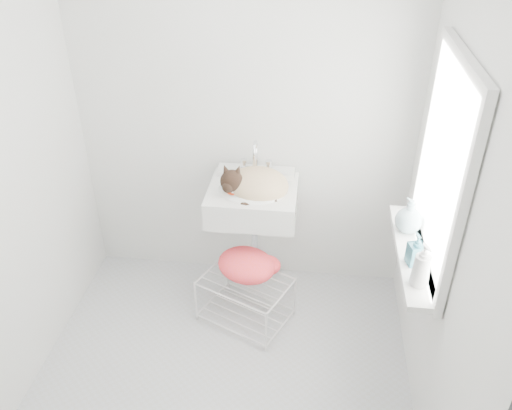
# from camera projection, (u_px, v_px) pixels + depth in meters

# --- Properties ---
(floor) EXTENTS (2.20, 2.00, 0.02)m
(floor) POSITION_uv_depth(u_px,v_px,m) (223.00, 371.00, 3.20)
(floor) COLOR #AEAEAE
(floor) RESTS_ON ground
(back_wall) EXTENTS (2.20, 0.02, 2.50)m
(back_wall) POSITION_uv_depth(u_px,v_px,m) (244.00, 112.00, 3.37)
(back_wall) COLOR white
(back_wall) RESTS_ON ground
(right_wall) EXTENTS (0.02, 2.00, 2.50)m
(right_wall) POSITION_uv_depth(u_px,v_px,m) (453.00, 208.00, 2.42)
(right_wall) COLOR white
(right_wall) RESTS_ON ground
(window_glass) EXTENTS (0.01, 0.80, 1.00)m
(window_glass) POSITION_uv_depth(u_px,v_px,m) (445.00, 168.00, 2.54)
(window_glass) COLOR white
(window_glass) RESTS_ON right_wall
(window_frame) EXTENTS (0.04, 0.90, 1.10)m
(window_frame) POSITION_uv_depth(u_px,v_px,m) (442.00, 168.00, 2.54)
(window_frame) COLOR white
(window_frame) RESTS_ON right_wall
(windowsill) EXTENTS (0.16, 0.88, 0.04)m
(windowsill) POSITION_uv_depth(u_px,v_px,m) (412.00, 253.00, 2.82)
(windowsill) COLOR white
(windowsill) RESTS_ON right_wall
(sink) EXTENTS (0.56, 0.49, 0.22)m
(sink) POSITION_uv_depth(u_px,v_px,m) (253.00, 188.00, 3.36)
(sink) COLOR white
(sink) RESTS_ON back_wall
(faucet) EXTENTS (0.20, 0.14, 0.20)m
(faucet) POSITION_uv_depth(u_px,v_px,m) (256.00, 156.00, 3.43)
(faucet) COLOR silver
(faucet) RESTS_ON sink
(cat) EXTENTS (0.43, 0.36, 0.26)m
(cat) POSITION_uv_depth(u_px,v_px,m) (254.00, 184.00, 3.32)
(cat) COLOR #D0AC8D
(cat) RESTS_ON sink
(wire_rack) EXTENTS (0.64, 0.56, 0.32)m
(wire_rack) POSITION_uv_depth(u_px,v_px,m) (246.00, 300.00, 3.51)
(wire_rack) COLOR silver
(wire_rack) RESTS_ON floor
(towel) EXTENTS (0.47, 0.41, 0.16)m
(towel) POSITION_uv_depth(u_px,v_px,m) (247.00, 271.00, 3.44)
(towel) COLOR #F63910
(towel) RESTS_ON wire_rack
(bottle_a) EXTENTS (0.10, 0.10, 0.20)m
(bottle_a) POSITION_uv_depth(u_px,v_px,m) (418.00, 284.00, 2.58)
(bottle_a) COLOR silver
(bottle_a) RESTS_ON windowsill
(bottle_b) EXTENTS (0.10, 0.10, 0.17)m
(bottle_b) POSITION_uv_depth(u_px,v_px,m) (414.00, 263.00, 2.72)
(bottle_b) COLOR #29606F
(bottle_b) RESTS_ON windowsill
(bottle_c) EXTENTS (0.21, 0.21, 0.19)m
(bottle_c) POSITION_uv_depth(u_px,v_px,m) (407.00, 230.00, 2.97)
(bottle_c) COLOR #A1C3CC
(bottle_c) RESTS_ON windowsill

